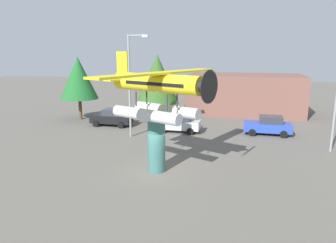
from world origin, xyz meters
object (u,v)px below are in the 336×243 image
at_px(car_far_blue, 268,125).
at_px(storefront_building, 244,94).
at_px(car_mid_silver, 178,123).
at_px(floatplane_monument, 158,91).
at_px(car_near_black, 112,117).
at_px(tree_east, 157,79).
at_px(tree_west, 78,78).
at_px(streetlight_primary, 131,80).
at_px(display_pedestal, 157,145).

distance_m(car_far_blue, storefront_building, 11.22).
height_order(car_mid_silver, storefront_building, storefront_building).
xyz_separation_m(floatplane_monument, car_near_black, (-8.04, 11.12, -4.24)).
bearing_deg(car_far_blue, tree_east, -20.44).
bearing_deg(car_near_black, car_far_blue, -179.82).
bearing_deg(car_far_blue, tree_west, -6.04).
bearing_deg(car_near_black, streetlight_primary, 134.68).
height_order(floatplane_monument, streetlight_primary, streetlight_primary).
distance_m(car_mid_silver, streetlight_primary, 6.18).
distance_m(car_near_black, streetlight_primary, 6.56).
height_order(display_pedestal, car_far_blue, display_pedestal).
relative_size(display_pedestal, streetlight_primary, 0.39).
bearing_deg(storefront_building, floatplane_monument, -102.94).
distance_m(floatplane_monument, car_far_blue, 14.03).
height_order(floatplane_monument, tree_west, floatplane_monument).
relative_size(floatplane_monument, tree_east, 1.38).
bearing_deg(tree_west, tree_east, 14.92).
bearing_deg(storefront_building, display_pedestal, -103.27).
height_order(display_pedestal, streetlight_primary, streetlight_primary).
bearing_deg(floatplane_monument, storefront_building, 100.27).
xyz_separation_m(car_near_black, storefront_building, (13.11, 10.93, 1.50)).
bearing_deg(car_mid_silver, car_far_blue, -173.52).
bearing_deg(streetlight_primary, car_mid_silver, 36.47).
bearing_deg(streetlight_primary, car_near_black, 134.68).
relative_size(floatplane_monument, tree_west, 1.43).
bearing_deg(car_near_black, display_pedestal, 125.58).
bearing_deg(storefront_building, car_near_black, -140.18).
bearing_deg(car_near_black, car_mid_silver, 172.95).
height_order(car_near_black, car_mid_silver, same).
bearing_deg(car_far_blue, car_near_black, 0.18).
bearing_deg(floatplane_monument, car_mid_silver, 118.09).
relative_size(car_far_blue, tree_east, 0.58).
height_order(streetlight_primary, tree_west, streetlight_primary).
bearing_deg(tree_east, streetlight_primary, -90.58).
height_order(streetlight_primary, tree_east, streetlight_primary).
xyz_separation_m(car_mid_silver, tree_west, (-11.99, 3.07, 3.77)).
distance_m(tree_west, tree_east, 8.73).
xyz_separation_m(car_far_blue, streetlight_primary, (-11.86, -3.62, 4.22)).
relative_size(car_near_black, storefront_building, 0.31).
distance_m(car_near_black, car_mid_silver, 7.22).
distance_m(car_far_blue, streetlight_primary, 13.10).
bearing_deg(streetlight_primary, tree_west, 145.41).
xyz_separation_m(floatplane_monument, car_far_blue, (7.35, 11.17, -4.24)).
height_order(display_pedestal, car_near_black, display_pedestal).
height_order(storefront_building, tree_east, tree_east).
distance_m(floatplane_monument, streetlight_primary, 8.79).
height_order(streetlight_primary, storefront_building, streetlight_primary).
distance_m(streetlight_primary, tree_east, 8.03).
relative_size(storefront_building, tree_west, 1.97).
distance_m(car_mid_silver, tree_east, 7.37).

